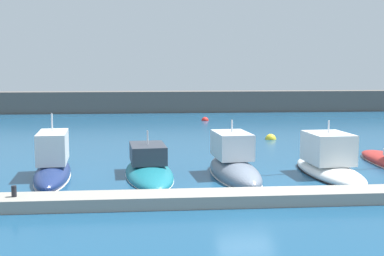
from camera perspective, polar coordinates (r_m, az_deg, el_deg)
ground_plane at (r=22.04m, az=6.26°, el=-7.64°), size 120.00×120.00×0.00m
dock_pier at (r=20.58m, az=7.09°, el=-7.98°), size 25.77×1.51×0.51m
breakwater_seawall at (r=62.48m, az=-1.16°, el=3.07°), size 108.00×2.94×2.64m
motorboat_navy_nearest at (r=26.06m, az=-15.82°, el=-4.03°), size 2.37×6.86×3.54m
motorboat_teal_second at (r=25.77m, az=-5.04°, el=-4.80°), size 3.05×7.57×2.68m
motorboat_slate_third at (r=25.40m, az=4.85°, el=-4.32°), size 2.68×6.81×3.30m
motorboat_white_fourth at (r=26.71m, az=15.51°, el=-3.85°), size 2.74×7.10×3.08m
mooring_buoy_red at (r=52.26m, az=1.51°, el=0.86°), size 0.77×0.77×0.77m
mooring_buoy_yellow at (r=39.02m, az=9.10°, el=-1.30°), size 0.85×0.85×0.85m
dock_bollard at (r=20.71m, az=-19.93°, el=-6.90°), size 0.20×0.20×0.44m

